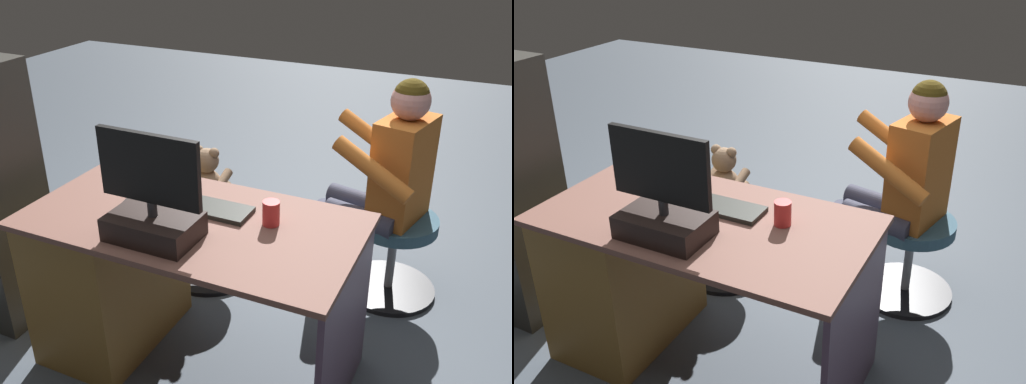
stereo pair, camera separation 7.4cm
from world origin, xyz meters
The scene contains 11 objects.
ground_plane centered at (0.00, 0.00, 0.00)m, with size 10.00×10.00×0.00m, color #46505B.
desk centered at (0.35, 0.35, 0.39)m, with size 1.33×0.69×0.72m.
monitor centered at (0.05, 0.52, 0.84)m, with size 0.40×0.22×0.41m.
keyboard centered at (0.01, 0.25, 0.73)m, with size 0.42×0.14×0.02m, color black.
computer_mouse centered at (0.28, 0.27, 0.74)m, with size 0.06×0.10×0.04m, color #2A2622.
cup centered at (-0.30, 0.26, 0.77)m, with size 0.07×0.07×0.10m, color red.
tv_remote centered at (0.30, 0.30, 0.73)m, with size 0.04×0.15×0.02m, color black.
office_chair_teddy centered at (0.30, -0.32, 0.24)m, with size 0.54×0.54×0.44m.
teddy_bear centered at (0.30, -0.33, 0.57)m, with size 0.21×0.21×0.30m.
visitor_chair centered at (-0.64, -0.54, 0.26)m, with size 0.48×0.48×0.44m.
person centered at (-0.56, -0.52, 0.66)m, with size 0.55×0.55×1.13m.
Camera 1 is at (-1.04, 2.01, 1.80)m, focal length 40.02 mm.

